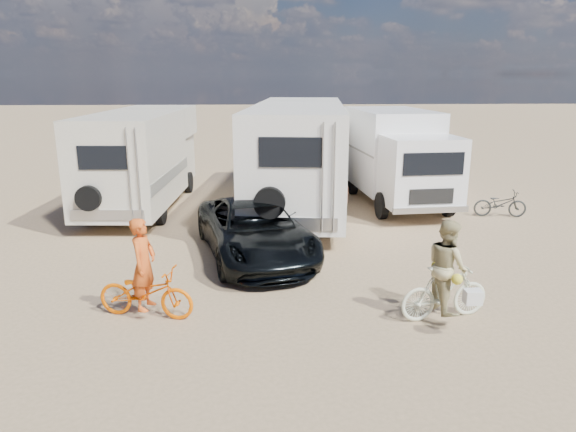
{
  "coord_description": "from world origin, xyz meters",
  "views": [
    {
      "loc": [
        -0.83,
        -10.48,
        4.42
      ],
      "look_at": [
        -0.26,
        1.04,
        1.3
      ],
      "focal_mm": 32.76,
      "sensor_mm": 36.0,
      "label": 1
    }
  ],
  "objects_px": {
    "box_truck": "(398,159)",
    "bike_parked": "(500,204)",
    "bike_man": "(146,292)",
    "rv_left": "(142,160)",
    "rv_main": "(299,157)",
    "dark_suv": "(255,230)",
    "bike_woman": "(445,292)",
    "rider_woman": "(446,275)",
    "crate": "(273,222)",
    "rider_man": "(144,273)",
    "cooler": "(298,240)"
  },
  "relations": [
    {
      "from": "rider_man",
      "to": "crate",
      "type": "bearing_deg",
      "value": -10.24
    },
    {
      "from": "bike_woman",
      "to": "bike_parked",
      "type": "distance_m",
      "value": 8.23
    },
    {
      "from": "cooler",
      "to": "dark_suv",
      "type": "bearing_deg",
      "value": -145.01
    },
    {
      "from": "box_truck",
      "to": "bike_parked",
      "type": "bearing_deg",
      "value": -37.4
    },
    {
      "from": "crate",
      "to": "rider_woman",
      "type": "bearing_deg",
      "value": -63.65
    },
    {
      "from": "bike_woman",
      "to": "cooler",
      "type": "xyz_separation_m",
      "value": [
        -2.43,
        4.27,
        -0.32
      ]
    },
    {
      "from": "dark_suv",
      "to": "bike_parked",
      "type": "bearing_deg",
      "value": 10.0
    },
    {
      "from": "rider_woman",
      "to": "rv_main",
      "type": "bearing_deg",
      "value": 2.43
    },
    {
      "from": "cooler",
      "to": "bike_woman",
      "type": "bearing_deg",
      "value": -54.77
    },
    {
      "from": "dark_suv",
      "to": "rider_woman",
      "type": "bearing_deg",
      "value": -59.52
    },
    {
      "from": "box_truck",
      "to": "dark_suv",
      "type": "distance_m",
      "value": 7.23
    },
    {
      "from": "box_truck",
      "to": "bike_parked",
      "type": "distance_m",
      "value": 3.62
    },
    {
      "from": "rv_left",
      "to": "cooler",
      "type": "distance_m",
      "value": 7.01
    },
    {
      "from": "rider_woman",
      "to": "bike_parked",
      "type": "relative_size",
      "value": 1.07
    },
    {
      "from": "dark_suv",
      "to": "box_truck",
      "type": "bearing_deg",
      "value": 33.35
    },
    {
      "from": "rv_left",
      "to": "bike_woman",
      "type": "distance_m",
      "value": 11.71
    },
    {
      "from": "rider_woman",
      "to": "rv_left",
      "type": "bearing_deg",
      "value": 27.95
    },
    {
      "from": "box_truck",
      "to": "bike_parked",
      "type": "relative_size",
      "value": 3.67
    },
    {
      "from": "dark_suv",
      "to": "cooler",
      "type": "relative_size",
      "value": 10.06
    },
    {
      "from": "bike_woman",
      "to": "rider_woman",
      "type": "xyz_separation_m",
      "value": [
        0.0,
        0.0,
        0.34
      ]
    },
    {
      "from": "rv_main",
      "to": "dark_suv",
      "type": "xyz_separation_m",
      "value": [
        -1.43,
        -4.96,
        -1.04
      ]
    },
    {
      "from": "rider_man",
      "to": "cooler",
      "type": "relative_size",
      "value": 3.5
    },
    {
      "from": "rv_left",
      "to": "dark_suv",
      "type": "relative_size",
      "value": 1.49
    },
    {
      "from": "rv_main",
      "to": "rv_left",
      "type": "distance_m",
      "value": 5.29
    },
    {
      "from": "rv_left",
      "to": "box_truck",
      "type": "bearing_deg",
      "value": 2.38
    },
    {
      "from": "rider_man",
      "to": "bike_man",
      "type": "bearing_deg",
      "value": 0.0
    },
    {
      "from": "rv_main",
      "to": "crate",
      "type": "height_order",
      "value": "rv_main"
    },
    {
      "from": "bike_woman",
      "to": "cooler",
      "type": "height_order",
      "value": "bike_woman"
    },
    {
      "from": "crate",
      "to": "bike_man",
      "type": "bearing_deg",
      "value": -113.53
    },
    {
      "from": "box_truck",
      "to": "crate",
      "type": "bearing_deg",
      "value": -152.63
    },
    {
      "from": "dark_suv",
      "to": "bike_parked",
      "type": "distance_m",
      "value": 8.49
    },
    {
      "from": "rider_woman",
      "to": "bike_parked",
      "type": "bearing_deg",
      "value": -42.3
    },
    {
      "from": "rv_main",
      "to": "crate",
      "type": "relative_size",
      "value": 19.27
    },
    {
      "from": "cooler",
      "to": "crate",
      "type": "bearing_deg",
      "value": 113.55
    },
    {
      "from": "rv_main",
      "to": "dark_suv",
      "type": "height_order",
      "value": "rv_main"
    },
    {
      "from": "rv_main",
      "to": "dark_suv",
      "type": "bearing_deg",
      "value": -99.62
    },
    {
      "from": "rv_left",
      "to": "cooler",
      "type": "relative_size",
      "value": 15.02
    },
    {
      "from": "cooler",
      "to": "box_truck",
      "type": "bearing_deg",
      "value": 56.4
    },
    {
      "from": "dark_suv",
      "to": "rider_man",
      "type": "xyz_separation_m",
      "value": [
        -2.0,
        -3.29,
        0.17
      ]
    },
    {
      "from": "rv_left",
      "to": "bike_man",
      "type": "distance_m",
      "value": 8.92
    },
    {
      "from": "bike_man",
      "to": "rv_left",
      "type": "bearing_deg",
      "value": 25.32
    },
    {
      "from": "bike_man",
      "to": "rider_woman",
      "type": "distance_m",
      "value": 5.57
    },
    {
      "from": "rv_left",
      "to": "bike_woman",
      "type": "height_order",
      "value": "rv_left"
    },
    {
      "from": "dark_suv",
      "to": "bike_man",
      "type": "bearing_deg",
      "value": -135.07
    },
    {
      "from": "box_truck",
      "to": "dark_suv",
      "type": "height_order",
      "value": "box_truck"
    },
    {
      "from": "rider_woman",
      "to": "crate",
      "type": "bearing_deg",
      "value": 14.94
    },
    {
      "from": "rider_man",
      "to": "dark_suv",
      "type": "bearing_deg",
      "value": -18.04
    },
    {
      "from": "box_truck",
      "to": "rider_man",
      "type": "height_order",
      "value": "box_truck"
    },
    {
      "from": "rv_main",
      "to": "bike_parked",
      "type": "height_order",
      "value": "rv_main"
    },
    {
      "from": "dark_suv",
      "to": "crate",
      "type": "height_order",
      "value": "dark_suv"
    }
  ]
}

